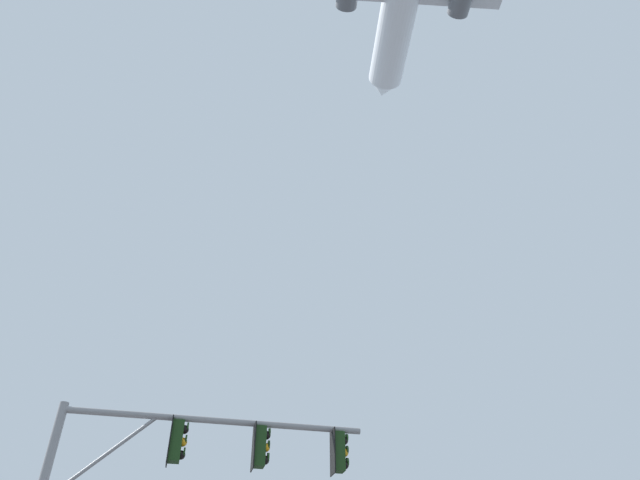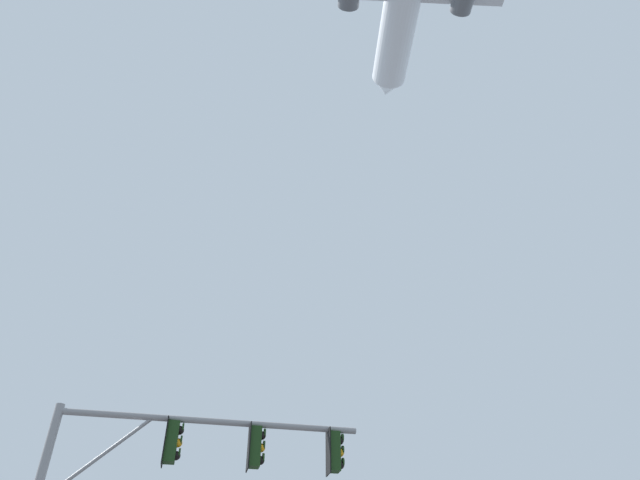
# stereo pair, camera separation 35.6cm
# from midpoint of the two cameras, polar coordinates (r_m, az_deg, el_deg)

# --- Properties ---
(signal_pole_near) EXTENTS (6.88, 1.35, 6.00)m
(signal_pole_near) POSITION_cam_midpoint_polar(r_m,az_deg,el_deg) (13.60, -14.70, -21.91)
(signal_pole_near) COLOR gray
(signal_pole_near) RESTS_ON ground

